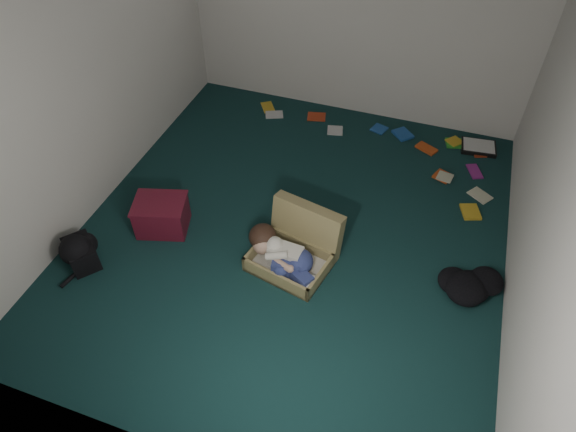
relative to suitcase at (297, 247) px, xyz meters
The scene contains 12 objects.
floor 0.38m from the suitcase, 114.00° to the left, with size 4.50×4.50×0.00m, color #102D2D.
wall_back 2.82m from the suitcase, 93.14° to the left, with size 4.50×4.50×0.00m, color silver.
wall_front 2.25m from the suitcase, 94.17° to the right, with size 4.50×4.50×0.00m, color silver.
wall_left 2.45m from the suitcase, behind, with size 4.50×4.50×0.00m, color silver.
wall_right 2.21m from the suitcase, ahead, with size 4.50×4.50×0.00m, color silver.
suitcase is the anchor object (origin of this frame).
person 0.19m from the suitcase, 117.61° to the right, with size 0.72×0.47×0.31m.
maroon_bin 1.36m from the suitcase, behind, with size 0.58×0.51×0.34m.
backpack 1.97m from the suitcase, 159.24° to the right, with size 0.43×0.35×0.26m, color black, non-canonical shape.
clothing_pile 1.57m from the suitcase, ahead, with size 0.45×0.37×0.14m, color black, non-canonical shape.
paper_tray 2.71m from the suitcase, 56.95° to the left, with size 0.42×0.33×0.05m.
book_scatter 2.07m from the suitcase, 74.04° to the left, with size 2.90×1.35×0.02m.
Camera 1 is at (1.09, -3.28, 3.68)m, focal length 32.00 mm.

